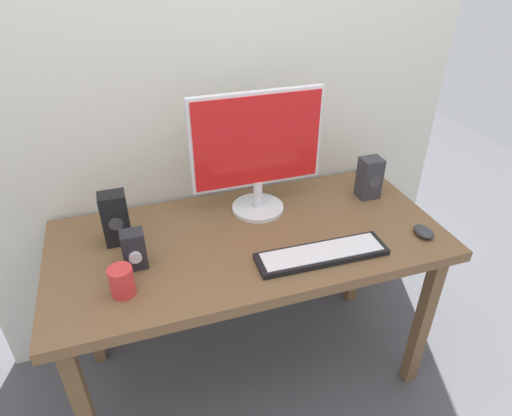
{
  "coord_description": "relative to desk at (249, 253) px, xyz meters",
  "views": [
    {
      "loc": [
        -0.39,
        -1.29,
        1.74
      ],
      "look_at": [
        0.03,
        0.0,
        0.88
      ],
      "focal_mm": 31.06,
      "sensor_mm": 36.0,
      "label": 1
    }
  ],
  "objects": [
    {
      "name": "speaker_right",
      "position": [
        0.57,
        0.12,
        0.17
      ],
      "size": [
        0.09,
        0.08,
        0.18
      ],
      "color": "#333338",
      "rests_on": "desk"
    },
    {
      "name": "mouse",
      "position": [
        0.63,
        -0.2,
        0.1
      ],
      "size": [
        0.06,
        0.09,
        0.03
      ],
      "primitive_type": "ellipsoid",
      "rotation": [
        0.0,
        0.0,
        -0.01
      ],
      "color": "#333338",
      "rests_on": "desk"
    },
    {
      "name": "coffee_mug",
      "position": [
        -0.47,
        -0.17,
        0.13
      ],
      "size": [
        0.08,
        0.08,
        0.1
      ],
      "primitive_type": "cylinder",
      "color": "red",
      "rests_on": "desk"
    },
    {
      "name": "ground_plane",
      "position": [
        0.0,
        0.0,
        -0.68
      ],
      "size": [
        6.0,
        6.0,
        0.0
      ],
      "primitive_type": "plane",
      "color": "#4C4C51"
    },
    {
      "name": "keyboard_primary",
      "position": [
        0.21,
        -0.2,
        0.09
      ],
      "size": [
        0.47,
        0.14,
        0.02
      ],
      "color": "black",
      "rests_on": "desk"
    },
    {
      "name": "monitor",
      "position": [
        0.09,
        0.18,
        0.35
      ],
      "size": [
        0.52,
        0.21,
        0.49
      ],
      "color": "silver",
      "rests_on": "desk"
    },
    {
      "name": "speaker_left",
      "position": [
        -0.46,
        0.12,
        0.18
      ],
      "size": [
        0.09,
        0.08,
        0.2
      ],
      "color": "black",
      "rests_on": "desk"
    },
    {
      "name": "audio_controller",
      "position": [
        -0.42,
        -0.05,
        0.15
      ],
      "size": [
        0.08,
        0.07,
        0.14
      ],
      "color": "#232328",
      "rests_on": "desk"
    },
    {
      "name": "desk",
      "position": [
        0.0,
        0.0,
        0.0
      ],
      "size": [
        1.47,
        0.68,
        0.76
      ],
      "color": "brown",
      "rests_on": "ground_plane"
    },
    {
      "name": "wall_back",
      "position": [
        0.0,
        0.38,
        0.82
      ],
      "size": [
        2.09,
        0.04,
        3.0
      ],
      "primitive_type": "cube",
      "color": "silver",
      "rests_on": "ground_plane"
    }
  ]
}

